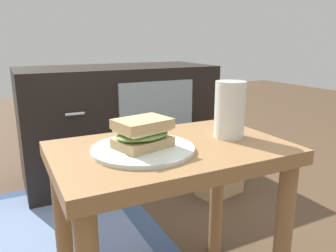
{
  "coord_description": "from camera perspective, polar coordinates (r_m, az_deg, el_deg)",
  "views": [
    {
      "loc": [
        -0.35,
        -0.68,
        0.71
      ],
      "look_at": [
        -0.01,
        0.0,
        0.51
      ],
      "focal_mm": 35.57,
      "sensor_mm": 36.0,
      "label": 1
    }
  ],
  "objects": [
    {
      "name": "sandwich_front",
      "position": [
        0.75,
        -4.36,
        -1.25
      ],
      "size": [
        0.15,
        0.13,
        0.07
      ],
      "color": "tan",
      "rests_on": "plate"
    },
    {
      "name": "beer_glass",
      "position": [
        0.87,
        10.62,
        2.66
      ],
      "size": [
        0.08,
        0.08,
        0.15
      ],
      "color": "silver",
      "rests_on": "side_table"
    },
    {
      "name": "plate",
      "position": [
        0.76,
        -4.31,
        -3.98
      ],
      "size": [
        0.24,
        0.24,
        0.01
      ],
      "primitive_type": "cylinder",
      "color": "silver",
      "rests_on": "side_table"
    },
    {
      "name": "paper_bag",
      "position": [
        1.57,
        8.92,
        -6.3
      ],
      "size": [
        0.23,
        0.16,
        0.31
      ],
      "color": "tan",
      "rests_on": "ground"
    },
    {
      "name": "area_rug",
      "position": [
        1.4,
        -24.31,
        -16.99
      ],
      "size": [
        0.99,
        0.84,
        0.01
      ],
      "color": "#384C72",
      "rests_on": "ground"
    },
    {
      "name": "side_table",
      "position": [
        0.83,
        0.5,
        -9.33
      ],
      "size": [
        0.56,
        0.36,
        0.46
      ],
      "color": "olive",
      "rests_on": "ground"
    },
    {
      "name": "tv_cabinet",
      "position": [
        1.76,
        -8.45,
        0.63
      ],
      "size": [
        0.96,
        0.46,
        0.58
      ],
      "color": "black",
      "rests_on": "ground"
    }
  ]
}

